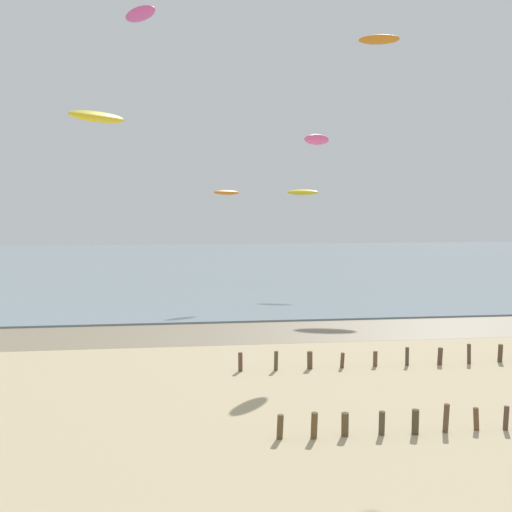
{
  "coord_description": "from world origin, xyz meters",
  "views": [
    {
      "loc": [
        -4.44,
        -5.26,
        6.36
      ],
      "look_at": [
        -1.88,
        13.42,
        4.9
      ],
      "focal_mm": 46.37,
      "sensor_mm": 36.0,
      "label": 1
    }
  ],
  "objects_px": {
    "kite_aloft_7": "(303,192)",
    "kite_aloft_8": "(317,140)",
    "kite_aloft_9": "(379,39)",
    "kite_aloft_2": "(97,117)",
    "kite_aloft_5": "(140,14)",
    "kite_aloft_10": "(227,192)"
  },
  "relations": [
    {
      "from": "kite_aloft_7",
      "to": "kite_aloft_8",
      "type": "xyz_separation_m",
      "value": [
        -3.22,
        -18.34,
        2.01
      ]
    },
    {
      "from": "kite_aloft_8",
      "to": "kite_aloft_9",
      "type": "bearing_deg",
      "value": 13.3
    },
    {
      "from": "kite_aloft_7",
      "to": "kite_aloft_9",
      "type": "bearing_deg",
      "value": 44.08
    },
    {
      "from": "kite_aloft_2",
      "to": "kite_aloft_8",
      "type": "relative_size",
      "value": 1.16
    },
    {
      "from": "kite_aloft_9",
      "to": "kite_aloft_2",
      "type": "bearing_deg",
      "value": -112.65
    },
    {
      "from": "kite_aloft_2",
      "to": "kite_aloft_5",
      "type": "bearing_deg",
      "value": -136.39
    },
    {
      "from": "kite_aloft_7",
      "to": "kite_aloft_8",
      "type": "height_order",
      "value": "kite_aloft_8"
    },
    {
      "from": "kite_aloft_10",
      "to": "kite_aloft_2",
      "type": "bearing_deg",
      "value": 37.93
    },
    {
      "from": "kite_aloft_8",
      "to": "kite_aloft_10",
      "type": "relative_size",
      "value": 1.1
    },
    {
      "from": "kite_aloft_2",
      "to": "kite_aloft_7",
      "type": "height_order",
      "value": "kite_aloft_2"
    },
    {
      "from": "kite_aloft_2",
      "to": "kite_aloft_5",
      "type": "relative_size",
      "value": 0.84
    },
    {
      "from": "kite_aloft_2",
      "to": "kite_aloft_5",
      "type": "distance_m",
      "value": 12.26
    },
    {
      "from": "kite_aloft_8",
      "to": "kite_aloft_9",
      "type": "relative_size",
      "value": 0.68
    },
    {
      "from": "kite_aloft_5",
      "to": "kite_aloft_10",
      "type": "xyz_separation_m",
      "value": [
        5.21,
        6.05,
        -9.47
      ]
    },
    {
      "from": "kite_aloft_10",
      "to": "kite_aloft_7",
      "type": "bearing_deg",
      "value": -173.0
    },
    {
      "from": "kite_aloft_2",
      "to": "kite_aloft_8",
      "type": "height_order",
      "value": "kite_aloft_2"
    },
    {
      "from": "kite_aloft_2",
      "to": "kite_aloft_5",
      "type": "height_order",
      "value": "kite_aloft_5"
    },
    {
      "from": "kite_aloft_8",
      "to": "kite_aloft_10",
      "type": "height_order",
      "value": "kite_aloft_8"
    },
    {
      "from": "kite_aloft_8",
      "to": "kite_aloft_10",
      "type": "xyz_separation_m",
      "value": [
        -2.8,
        13.83,
        -2.11
      ]
    },
    {
      "from": "kite_aloft_5",
      "to": "kite_aloft_7",
      "type": "distance_m",
      "value": 18.04
    },
    {
      "from": "kite_aloft_7",
      "to": "kite_aloft_8",
      "type": "bearing_deg",
      "value": -80.73
    },
    {
      "from": "kite_aloft_2",
      "to": "kite_aloft_5",
      "type": "xyz_separation_m",
      "value": [
        1.38,
        10.09,
        6.82
      ]
    }
  ]
}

